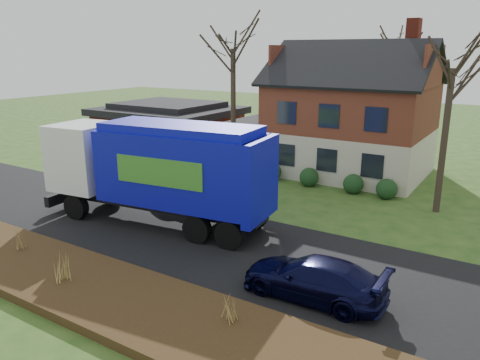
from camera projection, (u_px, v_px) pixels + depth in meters
The scene contains 14 objects.
ground at pixel (186, 236), 19.51m from camera, with size 120.00×120.00×0.00m, color #284C19.
road at pixel (186, 236), 19.51m from camera, with size 80.00×7.00×0.02m, color black.
mulch_verge at pixel (83, 285), 15.15m from camera, with size 80.00×3.50×0.30m, color #322010.
main_house at pixel (344, 108), 28.99m from camera, with size 12.95×8.95×9.26m.
ranch_house at pixel (169, 127), 35.79m from camera, with size 9.80×8.20×3.70m.
garbage_truck at pixel (159, 167), 20.27m from camera, with size 10.88×4.07×4.55m.
silver_sedan at pixel (182, 190), 23.65m from camera, with size 1.43×4.11×1.35m, color #9B9EA2.
navy_wagon at pixel (313, 278), 14.52m from camera, with size 1.85×4.56×1.32m, color black.
tree_front_west at pixel (233, 29), 27.83m from camera, with size 3.55×3.55×10.56m.
tree_front_east at pixel (456, 43), 20.45m from camera, with size 3.46×3.46×9.62m.
tree_back at pixel (399, 25), 33.12m from camera, with size 3.48×3.48×11.02m.
grass_clump_west at pixel (18, 238), 17.39m from camera, with size 0.35×0.28×0.92m.
grass_clump_mid at pixel (62, 268), 14.95m from camera, with size 0.34×0.28×0.95m.
grass_clump_east at pixel (228, 308), 12.79m from camera, with size 0.32×0.26×0.80m.
Camera 1 is at (11.61, -14.15, 7.50)m, focal length 35.00 mm.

